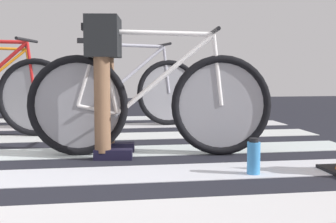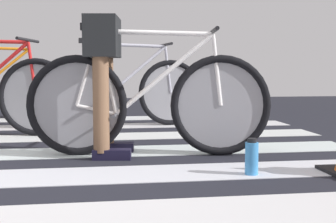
{
  "view_description": "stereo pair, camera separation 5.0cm",
  "coord_description": "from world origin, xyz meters",
  "px_view_note": "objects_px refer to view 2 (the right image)",
  "views": [
    {
      "loc": [
        0.5,
        -2.71,
        0.64
      ],
      "look_at": [
        1.08,
        0.91,
        0.29
      ],
      "focal_mm": 48.62,
      "sensor_mm": 36.0,
      "label": 1
    },
    {
      "loc": [
        0.55,
        -2.71,
        0.64
      ],
      "look_at": [
        1.08,
        0.91,
        0.29
      ],
      "focal_mm": 48.62,
      "sensor_mm": 36.0,
      "label": 2
    }
  ],
  "objects_px": {
    "bicycle_3_of_4": "(124,91)",
    "cyclist_1_of_4": "(104,67)",
    "bicycle_1_of_4": "(148,102)",
    "water_bottle": "(252,158)"
  },
  "relations": [
    {
      "from": "water_bottle",
      "to": "bicycle_1_of_4",
      "type": "bearing_deg",
      "value": 127.64
    },
    {
      "from": "cyclist_1_of_4",
      "to": "bicycle_3_of_4",
      "type": "distance_m",
      "value": 1.65
    },
    {
      "from": "cyclist_1_of_4",
      "to": "bicycle_1_of_4",
      "type": "bearing_deg",
      "value": 0.0
    },
    {
      "from": "cyclist_1_of_4",
      "to": "bicycle_3_of_4",
      "type": "xyz_separation_m",
      "value": [
        0.22,
        1.61,
        -0.25
      ]
    },
    {
      "from": "bicycle_1_of_4",
      "to": "water_bottle",
      "type": "distance_m",
      "value": 0.92
    },
    {
      "from": "cyclist_1_of_4",
      "to": "bicycle_3_of_4",
      "type": "bearing_deg",
      "value": 89.99
    },
    {
      "from": "bicycle_3_of_4",
      "to": "cyclist_1_of_4",
      "type": "bearing_deg",
      "value": -104.55
    },
    {
      "from": "bicycle_3_of_4",
      "to": "water_bottle",
      "type": "relative_size",
      "value": 8.01
    },
    {
      "from": "cyclist_1_of_4",
      "to": "bicycle_3_of_4",
      "type": "height_order",
      "value": "cyclist_1_of_4"
    },
    {
      "from": "cyclist_1_of_4",
      "to": "bicycle_3_of_4",
      "type": "relative_size",
      "value": 0.56
    }
  ]
}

